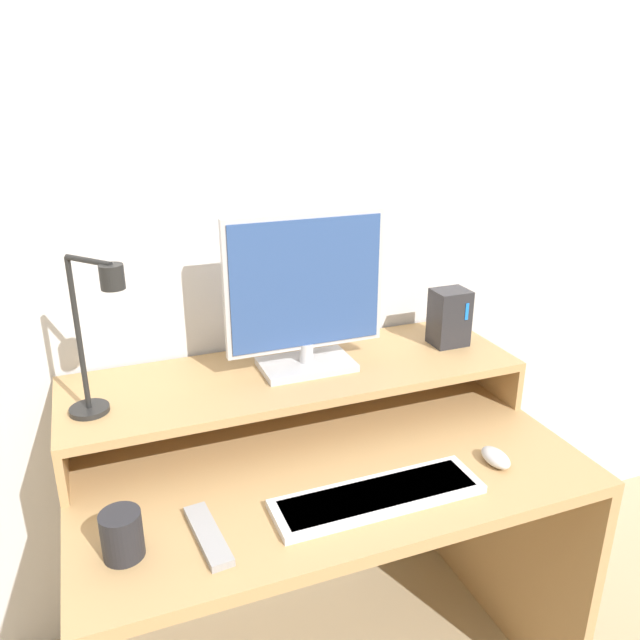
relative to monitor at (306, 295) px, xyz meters
name	(u,v)px	position (x,y,z in m)	size (l,w,h in m)	color
wall_back	(266,201)	(-0.03, 0.22, 0.20)	(6.00, 0.05, 2.50)	silver
desk	(321,522)	(-0.03, -0.18, -0.54)	(1.17, 0.73, 0.71)	tan
monitor_shelf	(295,377)	(-0.03, 0.00, -0.22)	(1.17, 0.37, 0.14)	tan
monitor	(306,295)	(0.00, 0.00, 0.00)	(0.41, 0.15, 0.40)	#BCBCC1
desk_lamp	(96,334)	(-0.50, -0.09, 0.00)	(0.15, 0.16, 0.37)	black
router_dock	(449,317)	(0.43, 0.00, -0.12)	(0.10, 0.08, 0.16)	#28282D
keyboard	(378,496)	(0.01, -0.40, -0.33)	(0.46, 0.13, 0.02)	silver
mouse	(496,457)	(0.33, -0.38, -0.32)	(0.05, 0.09, 0.03)	silver
remote_control	(208,535)	(-0.35, -0.39, -0.33)	(0.06, 0.19, 0.02)	#99999E
mug	(122,535)	(-0.50, -0.38, -0.29)	(0.08, 0.08, 0.09)	#232328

